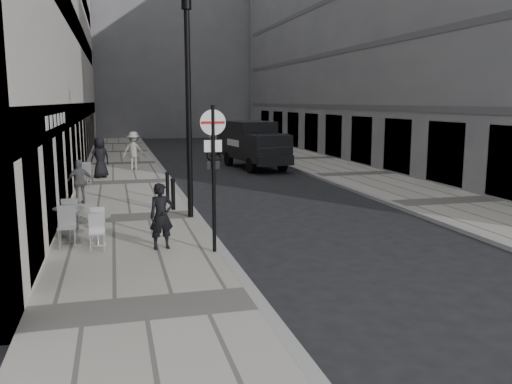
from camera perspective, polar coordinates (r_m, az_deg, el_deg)
ground at (r=7.73m, az=5.51°, el=-18.58°), size 120.00×120.00×0.00m
sidewalk at (r=24.65m, az=-13.61°, el=0.91°), size 4.00×60.00×0.12m
far_sidewalk at (r=27.15m, az=10.27°, el=1.81°), size 4.00×60.00×0.12m
building_far at (r=62.94m, az=-11.50°, el=16.06°), size 24.00×16.00×22.00m
walking_man at (r=13.16m, az=-9.93°, el=-2.53°), size 0.64×0.48×1.60m
sign_post at (r=12.54m, az=-4.51°, el=3.47°), size 0.59×0.10×3.43m
lamppost at (r=16.51m, az=-7.14°, el=9.83°), size 0.29×0.29×6.52m
bollard_near at (r=17.92m, az=-8.72°, el=-0.30°), size 0.13×0.13×0.98m
bollard_far at (r=19.81m, az=-9.31°, el=0.56°), size 0.13×0.13×0.94m
panel_van at (r=29.66m, az=-0.30°, el=5.28°), size 2.73×5.65×2.56m
cyclist at (r=34.01m, az=-3.85°, el=4.70°), size 1.97×1.17×2.01m
pedestrian_a at (r=19.69m, az=-18.04°, el=1.03°), size 0.95×0.53×1.53m
pedestrian_b at (r=28.80m, az=-12.71°, el=4.26°), size 1.47×1.22×1.97m
pedestrian_c at (r=26.13m, az=-16.10°, el=3.50°), size 1.09×0.94×1.88m
cafe_table_near at (r=13.98m, az=-16.36°, el=-3.59°), size 0.67×1.51×0.86m
cafe_table_mid at (r=14.59m, az=-19.10°, el=-2.92°), size 0.77×1.75×1.00m
cafe_table_far at (r=24.52m, az=-17.39°, el=1.90°), size 0.69×1.55×0.88m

